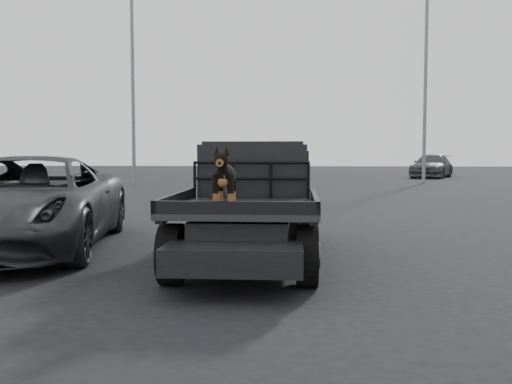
# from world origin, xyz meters

# --- Properties ---
(ground) EXTENTS (120.00, 120.00, 0.00)m
(ground) POSITION_xyz_m (0.00, 0.00, 0.00)
(ground) COLOR black
(ground) RESTS_ON ground
(flatbed_ute) EXTENTS (2.00, 5.40, 0.92)m
(flatbed_ute) POSITION_xyz_m (0.51, 1.45, 0.46)
(flatbed_ute) COLOR black
(flatbed_ute) RESTS_ON ground
(ute_cab) EXTENTS (1.72, 1.30, 0.88)m
(ute_cab) POSITION_xyz_m (0.51, 2.40, 1.36)
(ute_cab) COLOR black
(ute_cab) RESTS_ON flatbed_ute
(headache_rack) EXTENTS (1.80, 0.08, 0.55)m
(headache_rack) POSITION_xyz_m (0.51, 1.65, 1.20)
(headache_rack) COLOR black
(headache_rack) RESTS_ON flatbed_ute
(dog) EXTENTS (0.32, 0.60, 0.74)m
(dog) POSITION_xyz_m (0.35, -0.31, 1.29)
(dog) COLOR black
(dog) RESTS_ON flatbed_ute
(parked_suv) EXTENTS (3.53, 6.01, 1.57)m
(parked_suv) POSITION_xyz_m (-3.27, 2.06, 0.78)
(parked_suv) COLOR #2E2E32
(parked_suv) RESTS_ON ground
(distant_car_a) EXTENTS (2.03, 4.58, 1.46)m
(distant_car_a) POSITION_xyz_m (-1.74, 29.37, 0.73)
(distant_car_a) COLOR #535358
(distant_car_a) RESTS_ON ground
(distant_car_b) EXTENTS (3.95, 5.52, 1.48)m
(distant_car_b) POSITION_xyz_m (9.93, 30.51, 0.74)
(distant_car_b) COLOR #3F3F43
(distant_car_b) RESTS_ON ground
(floodlight_near) EXTENTS (1.08, 0.28, 12.61)m
(floodlight_near) POSITION_xyz_m (-6.91, 20.89, 6.90)
(floodlight_near) COLOR slate
(floodlight_near) RESTS_ON ground
(floodlight_mid) EXTENTS (1.08, 0.28, 12.13)m
(floodlight_mid) POSITION_xyz_m (7.79, 23.04, 6.66)
(floodlight_mid) COLOR slate
(floodlight_mid) RESTS_ON ground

